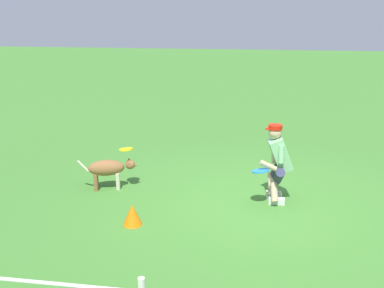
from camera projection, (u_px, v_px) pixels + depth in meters
name	position (u px, v px, depth m)	size (l,w,h in m)	color
ground_plane	(259.00, 206.00, 7.20)	(60.00, 60.00, 0.00)	#417F2F
person	(277.00, 161.00, 7.21)	(0.56, 0.66, 1.29)	silver
dog	(109.00, 169.00, 7.82)	(1.02, 0.45, 0.55)	#915F38
frisbee_flying	(126.00, 149.00, 7.74)	(0.24, 0.24, 0.02)	yellow
frisbee_held	(260.00, 171.00, 7.01)	(0.27, 0.27, 0.02)	#2588E8
training_cone	(132.00, 215.00, 6.54)	(0.29, 0.29, 0.32)	orange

